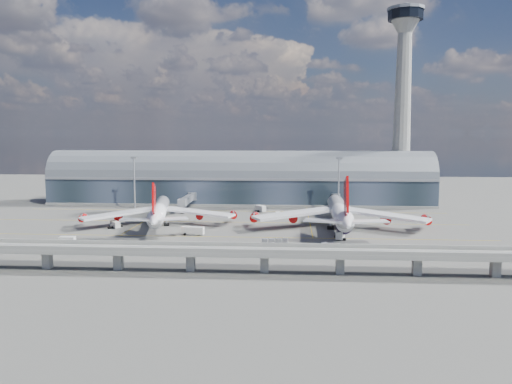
# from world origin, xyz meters

# --- Properties ---
(ground) EXTENTS (500.00, 500.00, 0.00)m
(ground) POSITION_xyz_m (0.00, 0.00, 0.00)
(ground) COLOR #474744
(ground) RESTS_ON ground
(taxi_lines) EXTENTS (200.00, 80.12, 0.01)m
(taxi_lines) POSITION_xyz_m (0.00, 22.11, 0.01)
(taxi_lines) COLOR gold
(taxi_lines) RESTS_ON ground
(terminal) EXTENTS (200.00, 30.00, 28.00)m
(terminal) POSITION_xyz_m (0.00, 77.99, 11.34)
(terminal) COLOR #1D2830
(terminal) RESTS_ON ground
(control_tower) EXTENTS (19.00, 19.00, 103.00)m
(control_tower) POSITION_xyz_m (85.00, 83.00, 51.64)
(control_tower) COLOR gray
(control_tower) RESTS_ON ground
(guideway) EXTENTS (220.00, 8.50, 7.20)m
(guideway) POSITION_xyz_m (-0.00, -55.00, 5.29)
(guideway) COLOR gray
(guideway) RESTS_ON ground
(floodlight_mast_left) EXTENTS (3.00, 0.70, 25.70)m
(floodlight_mast_left) POSITION_xyz_m (-50.00, 55.00, 13.63)
(floodlight_mast_left) COLOR gray
(floodlight_mast_left) RESTS_ON ground
(floodlight_mast_right) EXTENTS (3.00, 0.70, 25.70)m
(floodlight_mast_right) POSITION_xyz_m (50.00, 55.00, 13.63)
(floodlight_mast_right) COLOR gray
(floodlight_mast_right) RESTS_ON ground
(airliner_left) EXTENTS (63.06, 66.39, 20.33)m
(airliner_left) POSITION_xyz_m (-26.05, 10.69, 5.81)
(airliner_left) COLOR white
(airliner_left) RESTS_ON ground
(airliner_right) EXTENTS (70.59, 73.76, 23.44)m
(airliner_right) POSITION_xyz_m (46.05, 8.99, 6.08)
(airliner_right) COLOR white
(airliner_right) RESTS_ON ground
(jet_bridge_left) EXTENTS (4.40, 28.00, 7.25)m
(jet_bridge_left) POSITION_xyz_m (-22.97, 53.12, 5.18)
(jet_bridge_left) COLOR gray
(jet_bridge_left) RESTS_ON ground
(jet_bridge_right) EXTENTS (4.40, 32.00, 7.25)m
(jet_bridge_right) POSITION_xyz_m (49.59, 51.18, 5.18)
(jet_bridge_right) COLOR gray
(jet_bridge_right) RESTS_ON ground
(service_truck_0) EXTENTS (5.63, 6.24, 2.63)m
(service_truck_0) POSITION_xyz_m (-42.00, 4.22, 1.36)
(service_truck_0) COLOR beige
(service_truck_0) RESTS_ON ground
(service_truck_1) EXTENTS (5.21, 2.76, 2.95)m
(service_truck_1) POSITION_xyz_m (-47.07, -27.16, 1.49)
(service_truck_1) COLOR beige
(service_truck_1) RESTS_ON ground
(service_truck_2) EXTENTS (8.43, 3.24, 2.98)m
(service_truck_2) POSITION_xyz_m (-8.82, -7.13, 1.55)
(service_truck_2) COLOR beige
(service_truck_2) RESTS_ON ground
(service_truck_3) EXTENTS (3.81, 6.54, 2.97)m
(service_truck_3) POSITION_xyz_m (44.41, -11.26, 1.52)
(service_truck_3) COLOR beige
(service_truck_3) RESTS_ON ground
(service_truck_4) EXTENTS (3.37, 4.90, 2.60)m
(service_truck_4) POSITION_xyz_m (21.84, 31.61, 1.31)
(service_truck_4) COLOR beige
(service_truck_4) RESTS_ON ground
(service_truck_5) EXTENTS (5.70, 6.24, 2.96)m
(service_truck_5) POSITION_xyz_m (12.70, 48.84, 1.52)
(service_truck_5) COLOR beige
(service_truck_5) RESTS_ON ground
(cargo_train_0) EXTENTS (9.19, 3.05, 1.51)m
(cargo_train_0) POSITION_xyz_m (21.76, -19.04, 0.79)
(cargo_train_0) COLOR gray
(cargo_train_0) RESTS_ON ground
(cargo_train_1) EXTENTS (6.65, 3.83, 1.48)m
(cargo_train_1) POSITION_xyz_m (40.17, -24.74, 0.77)
(cargo_train_1) COLOR gray
(cargo_train_1) RESTS_ON ground
(cargo_train_2) EXTENTS (4.58, 1.60, 1.54)m
(cargo_train_2) POSITION_xyz_m (67.61, -26.72, 0.80)
(cargo_train_2) COLOR gray
(cargo_train_2) RESTS_ON ground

